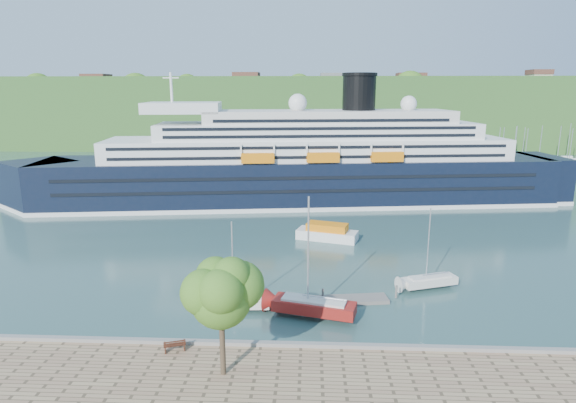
# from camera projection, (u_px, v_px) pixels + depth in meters

# --- Properties ---
(ground) EXTENTS (400.00, 400.00, 0.00)m
(ground) POSITION_uv_depth(u_px,v_px,m) (281.00, 356.00, 37.11)
(ground) COLOR #2A4C4A
(ground) RESTS_ON ground
(far_hillside) EXTENTS (400.00, 50.00, 24.00)m
(far_hillside) POSITION_uv_depth(u_px,v_px,m) (305.00, 112.00, 175.37)
(far_hillside) COLOR #316026
(far_hillside) RESTS_ON ground
(quay_coping) EXTENTS (220.00, 0.50, 0.30)m
(quay_coping) POSITION_uv_depth(u_px,v_px,m) (281.00, 344.00, 36.65)
(quay_coping) COLOR slate
(quay_coping) RESTS_ON promenade
(cruise_ship) EXTENTS (103.04, 27.25, 22.90)m
(cruise_ship) POSITION_uv_depth(u_px,v_px,m) (298.00, 139.00, 84.74)
(cruise_ship) COLOR black
(cruise_ship) RESTS_ON ground
(park_bench) EXTENTS (1.81, 1.18, 1.07)m
(park_bench) POSITION_uv_depth(u_px,v_px,m) (175.00, 344.00, 35.86)
(park_bench) COLOR #421E13
(park_bench) RESTS_ON promenade
(promenade_tree) EXTENTS (5.55, 5.55, 9.19)m
(promenade_tree) POSITION_uv_depth(u_px,v_px,m) (221.00, 312.00, 32.07)
(promenade_tree) COLOR #34691B
(promenade_tree) RESTS_ON promenade
(floating_pontoon) EXTENTS (16.48, 4.33, 0.36)m
(floating_pontoon) POSITION_uv_depth(u_px,v_px,m) (304.00, 302.00, 46.20)
(floating_pontoon) COLOR slate
(floating_pontoon) RESTS_ON ground
(sailboat_white_near) EXTENTS (6.44, 2.10, 8.21)m
(sailboat_white_near) POSITION_uv_depth(u_px,v_px,m) (238.00, 269.00, 43.81)
(sailboat_white_near) COLOR silver
(sailboat_white_near) RESTS_ON ground
(sailboat_red) EXTENTS (8.57, 4.30, 10.66)m
(sailboat_red) POSITION_uv_depth(u_px,v_px,m) (314.00, 262.00, 42.16)
(sailboat_red) COLOR maroon
(sailboat_red) RESTS_ON ground
(sailboat_white_far) EXTENTS (6.58, 3.74, 8.21)m
(sailboat_white_far) POSITION_uv_depth(u_px,v_px,m) (432.00, 251.00, 48.76)
(sailboat_white_far) COLOR silver
(sailboat_white_far) RESTS_ON ground
(tender_launch) EXTENTS (8.73, 5.09, 2.28)m
(tender_launch) POSITION_uv_depth(u_px,v_px,m) (327.00, 232.00, 65.57)
(tender_launch) COLOR orange
(tender_launch) RESTS_ON ground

